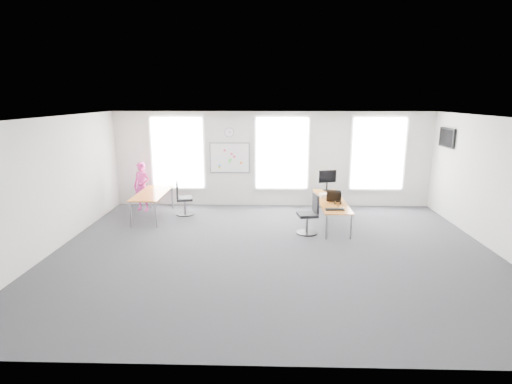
{
  "coord_description": "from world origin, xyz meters",
  "views": [
    {
      "loc": [
        -0.16,
        -8.53,
        3.41
      ],
      "look_at": [
        -0.44,
        1.2,
        1.1
      ],
      "focal_mm": 28.0,
      "sensor_mm": 36.0,
      "label": 1
    }
  ],
  "objects_px": {
    "desk_left": "(152,195)",
    "person": "(142,187)",
    "headphones": "(338,202)",
    "chair_right": "(310,216)",
    "monitor": "(327,178)",
    "keyboard": "(335,209)",
    "desk_right": "(331,202)",
    "chair_left": "(183,200)"
  },
  "relations": [
    {
      "from": "desk_left",
      "to": "headphones",
      "type": "distance_m",
      "value": 5.27
    },
    {
      "from": "chair_left",
      "to": "person",
      "type": "xyz_separation_m",
      "value": [
        -1.33,
        0.42,
        0.31
      ]
    },
    {
      "from": "chair_right",
      "to": "keyboard",
      "type": "relative_size",
      "value": 2.14
    },
    {
      "from": "headphones",
      "to": "monitor",
      "type": "bearing_deg",
      "value": 95.8
    },
    {
      "from": "desk_right",
      "to": "desk_left",
      "type": "relative_size",
      "value": 1.35
    },
    {
      "from": "desk_left",
      "to": "person",
      "type": "height_order",
      "value": "person"
    },
    {
      "from": "chair_right",
      "to": "person",
      "type": "height_order",
      "value": "person"
    },
    {
      "from": "chair_right",
      "to": "chair_left",
      "type": "bearing_deg",
      "value": -123.59
    },
    {
      "from": "desk_right",
      "to": "chair_left",
      "type": "distance_m",
      "value": 4.33
    },
    {
      "from": "chair_left",
      "to": "monitor",
      "type": "bearing_deg",
      "value": -96.16
    },
    {
      "from": "desk_right",
      "to": "keyboard",
      "type": "height_order",
      "value": "keyboard"
    },
    {
      "from": "chair_right",
      "to": "keyboard",
      "type": "height_order",
      "value": "chair_right"
    },
    {
      "from": "desk_left",
      "to": "keyboard",
      "type": "bearing_deg",
      "value": -15.85
    },
    {
      "from": "desk_right",
      "to": "desk_left",
      "type": "distance_m",
      "value": 5.11
    },
    {
      "from": "keyboard",
      "to": "headphones",
      "type": "relative_size",
      "value": 2.59
    },
    {
      "from": "chair_left",
      "to": "headphones",
      "type": "bearing_deg",
      "value": -116.43
    },
    {
      "from": "desk_right",
      "to": "headphones",
      "type": "relative_size",
      "value": 14.59
    },
    {
      "from": "keyboard",
      "to": "monitor",
      "type": "height_order",
      "value": "monitor"
    },
    {
      "from": "chair_left",
      "to": "keyboard",
      "type": "height_order",
      "value": "chair_left"
    },
    {
      "from": "desk_right",
      "to": "monitor",
      "type": "xyz_separation_m",
      "value": [
        0.04,
        1.14,
        0.42
      ]
    },
    {
      "from": "chair_left",
      "to": "monitor",
      "type": "distance_m",
      "value": 4.37
    },
    {
      "from": "desk_right",
      "to": "monitor",
      "type": "relative_size",
      "value": 4.28
    },
    {
      "from": "person",
      "to": "monitor",
      "type": "bearing_deg",
      "value": 19.52
    },
    {
      "from": "person",
      "to": "chair_right",
      "type": "bearing_deg",
      "value": -2.7
    },
    {
      "from": "desk_left",
      "to": "desk_right",
      "type": "bearing_deg",
      "value": -5.04
    },
    {
      "from": "desk_left",
      "to": "monitor",
      "type": "xyz_separation_m",
      "value": [
        5.13,
        0.69,
        0.37
      ]
    },
    {
      "from": "person",
      "to": "keyboard",
      "type": "distance_m",
      "value": 5.92
    },
    {
      "from": "desk_right",
      "to": "chair_left",
      "type": "height_order",
      "value": "chair_left"
    },
    {
      "from": "headphones",
      "to": "person",
      "type": "bearing_deg",
      "value": 168.35
    },
    {
      "from": "keyboard",
      "to": "person",
      "type": "bearing_deg",
      "value": 155.97
    },
    {
      "from": "desk_right",
      "to": "chair_left",
      "type": "xyz_separation_m",
      "value": [
        -4.27,
        0.7,
        -0.17
      ]
    },
    {
      "from": "desk_left",
      "to": "headphones",
      "type": "height_order",
      "value": "headphones"
    },
    {
      "from": "desk_right",
      "to": "monitor",
      "type": "height_order",
      "value": "monitor"
    },
    {
      "from": "chair_right",
      "to": "headphones",
      "type": "xyz_separation_m",
      "value": [
        0.78,
        0.44,
        0.26
      ]
    },
    {
      "from": "chair_right",
      "to": "monitor",
      "type": "bearing_deg",
      "value": 150.36
    },
    {
      "from": "desk_right",
      "to": "keyboard",
      "type": "bearing_deg",
      "value": -93.64
    },
    {
      "from": "person",
      "to": "desk_left",
      "type": "bearing_deg",
      "value": -33.51
    },
    {
      "from": "monitor",
      "to": "chair_left",
      "type": "bearing_deg",
      "value": 169.21
    },
    {
      "from": "chair_left",
      "to": "monitor",
      "type": "relative_size",
      "value": 1.6
    },
    {
      "from": "chair_left",
      "to": "keyboard",
      "type": "relative_size",
      "value": 2.1
    },
    {
      "from": "desk_left",
      "to": "headphones",
      "type": "xyz_separation_m",
      "value": [
        5.19,
        -0.88,
        0.04
      ]
    },
    {
      "from": "person",
      "to": "headphones",
      "type": "relative_size",
      "value": 8.14
    }
  ]
}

